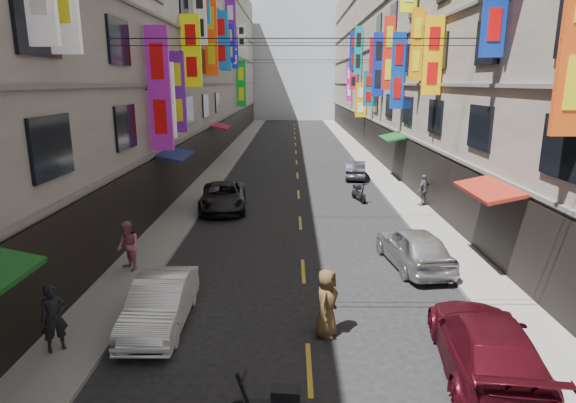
{
  "coord_description": "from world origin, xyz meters",
  "views": [
    {
      "loc": [
        -0.42,
        2.02,
        6.51
      ],
      "look_at": [
        -0.49,
        11.46,
        4.17
      ],
      "focal_mm": 30.0,
      "sensor_mm": 36.0,
      "label": 1
    }
  ],
  "objects_px": {
    "car_right_near": "(486,345)",
    "car_right_far": "(355,170)",
    "scooter_far_right": "(358,193)",
    "pedestrian_rfar": "(424,190)",
    "car_left_far": "(223,197)",
    "car_left_mid": "(160,303)",
    "car_right_mid": "(414,247)",
    "pedestrian_lnear": "(54,318)",
    "pedestrian_lfar": "(128,246)",
    "pedestrian_crossing": "(327,303)"
  },
  "relations": [
    {
      "from": "pedestrian_lnear",
      "to": "pedestrian_lfar",
      "type": "bearing_deg",
      "value": 51.67
    },
    {
      "from": "car_right_near",
      "to": "pedestrian_rfar",
      "type": "height_order",
      "value": "pedestrian_rfar"
    },
    {
      "from": "car_right_near",
      "to": "car_right_far",
      "type": "height_order",
      "value": "car_right_near"
    },
    {
      "from": "pedestrian_lnear",
      "to": "pedestrian_crossing",
      "type": "xyz_separation_m",
      "value": [
        6.68,
        0.96,
        -0.04
      ]
    },
    {
      "from": "car_left_far",
      "to": "car_right_near",
      "type": "xyz_separation_m",
      "value": [
        8.0,
        -14.64,
        0.03
      ]
    },
    {
      "from": "scooter_far_right",
      "to": "pedestrian_rfar",
      "type": "xyz_separation_m",
      "value": [
        3.25,
        -1.45,
        0.52
      ]
    },
    {
      "from": "car_right_far",
      "to": "pedestrian_rfar",
      "type": "bearing_deg",
      "value": 114.31
    },
    {
      "from": "car_right_near",
      "to": "car_right_far",
      "type": "bearing_deg",
      "value": -82.63
    },
    {
      "from": "pedestrian_crossing",
      "to": "pedestrian_lfar",
      "type": "bearing_deg",
      "value": 78.75
    },
    {
      "from": "scooter_far_right",
      "to": "pedestrian_crossing",
      "type": "xyz_separation_m",
      "value": [
        -2.85,
        -14.88,
        0.48
      ]
    },
    {
      "from": "car_right_far",
      "to": "pedestrian_crossing",
      "type": "distance_m",
      "value": 21.74
    },
    {
      "from": "car_right_mid",
      "to": "pedestrian_lfar",
      "type": "bearing_deg",
      "value": -4.11
    },
    {
      "from": "car_left_far",
      "to": "pedestrian_rfar",
      "type": "xyz_separation_m",
      "value": [
        10.6,
        0.51,
        0.27
      ]
    },
    {
      "from": "car_right_mid",
      "to": "pedestrian_lfar",
      "type": "height_order",
      "value": "pedestrian_lfar"
    },
    {
      "from": "car_left_mid",
      "to": "car_right_mid",
      "type": "relative_size",
      "value": 0.94
    },
    {
      "from": "pedestrian_lnear",
      "to": "car_right_far",
      "type": "bearing_deg",
      "value": 28.23
    },
    {
      "from": "car_left_far",
      "to": "car_right_far",
      "type": "distance_m",
      "value": 11.7
    },
    {
      "from": "scooter_far_right",
      "to": "car_right_near",
      "type": "xyz_separation_m",
      "value": [
        0.65,
        -16.6,
        0.28
      ]
    },
    {
      "from": "car_right_near",
      "to": "pedestrian_rfar",
      "type": "xyz_separation_m",
      "value": [
        2.6,
        15.15,
        0.24
      ]
    },
    {
      "from": "scooter_far_right",
      "to": "pedestrian_lfar",
      "type": "xyz_separation_m",
      "value": [
        -9.44,
        -10.66,
        0.55
      ]
    },
    {
      "from": "pedestrian_lfar",
      "to": "pedestrian_rfar",
      "type": "relative_size",
      "value": 1.04
    },
    {
      "from": "car_left_mid",
      "to": "car_right_mid",
      "type": "height_order",
      "value": "car_right_mid"
    },
    {
      "from": "car_left_mid",
      "to": "car_left_far",
      "type": "height_order",
      "value": "car_left_far"
    },
    {
      "from": "car_left_far",
      "to": "car_right_mid",
      "type": "bearing_deg",
      "value": -50.31
    },
    {
      "from": "car_right_mid",
      "to": "pedestrian_rfar",
      "type": "xyz_separation_m",
      "value": [
        2.6,
        8.51,
        0.23
      ]
    },
    {
      "from": "car_left_far",
      "to": "car_right_near",
      "type": "relative_size",
      "value": 1.0
    },
    {
      "from": "car_left_far",
      "to": "pedestrian_lnear",
      "type": "xyz_separation_m",
      "value": [
        -2.18,
        -13.89,
        0.27
      ]
    },
    {
      "from": "scooter_far_right",
      "to": "car_left_mid",
      "type": "height_order",
      "value": "car_left_mid"
    },
    {
      "from": "pedestrian_lnear",
      "to": "pedestrian_rfar",
      "type": "relative_size",
      "value": 1.01
    },
    {
      "from": "car_left_mid",
      "to": "pedestrian_crossing",
      "type": "height_order",
      "value": "pedestrian_crossing"
    },
    {
      "from": "pedestrian_rfar",
      "to": "pedestrian_crossing",
      "type": "distance_m",
      "value": 14.75
    },
    {
      "from": "scooter_far_right",
      "to": "pedestrian_rfar",
      "type": "relative_size",
      "value": 1.05
    },
    {
      "from": "pedestrian_rfar",
      "to": "car_right_near",
      "type": "bearing_deg",
      "value": 36.92
    },
    {
      "from": "car_right_near",
      "to": "pedestrian_crossing",
      "type": "xyz_separation_m",
      "value": [
        -3.5,
        1.72,
        0.2
      ]
    },
    {
      "from": "pedestrian_rfar",
      "to": "car_right_far",
      "type": "bearing_deg",
      "value": -115.39
    },
    {
      "from": "scooter_far_right",
      "to": "pedestrian_crossing",
      "type": "bearing_deg",
      "value": 64.56
    },
    {
      "from": "car_left_mid",
      "to": "car_left_far",
      "type": "bearing_deg",
      "value": 89.13
    },
    {
      "from": "scooter_far_right",
      "to": "car_left_mid",
      "type": "xyz_separation_m",
      "value": [
        -7.35,
        -14.39,
        0.23
      ]
    },
    {
      "from": "car_left_far",
      "to": "scooter_far_right",
      "type": "bearing_deg",
      "value": 9.63
    },
    {
      "from": "car_right_near",
      "to": "pedestrian_rfar",
      "type": "distance_m",
      "value": 15.37
    },
    {
      "from": "pedestrian_lfar",
      "to": "pedestrian_rfar",
      "type": "bearing_deg",
      "value": 80.64
    },
    {
      "from": "car_right_mid",
      "to": "car_right_near",
      "type": "bearing_deg",
      "value": 81.97
    },
    {
      "from": "car_right_near",
      "to": "car_left_far",
      "type": "bearing_deg",
      "value": -53.97
    },
    {
      "from": "car_right_far",
      "to": "pedestrian_crossing",
      "type": "xyz_separation_m",
      "value": [
        -3.5,
        -21.46,
        0.31
      ]
    },
    {
      "from": "scooter_far_right",
      "to": "car_right_near",
      "type": "bearing_deg",
      "value": 77.63
    },
    {
      "from": "scooter_far_right",
      "to": "pedestrian_crossing",
      "type": "relative_size",
      "value": 0.96
    },
    {
      "from": "car_left_far",
      "to": "pedestrian_rfar",
      "type": "bearing_deg",
      "value": -2.54
    },
    {
      "from": "car_left_mid",
      "to": "pedestrian_rfar",
      "type": "bearing_deg",
      "value": 49.8
    },
    {
      "from": "car_right_mid",
      "to": "car_right_far",
      "type": "bearing_deg",
      "value": -98.07
    },
    {
      "from": "pedestrian_rfar",
      "to": "car_left_mid",
      "type": "bearing_deg",
      "value": 7.33
    }
  ]
}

